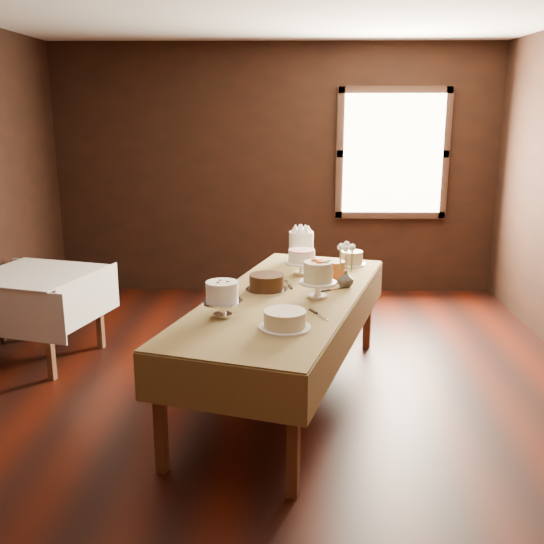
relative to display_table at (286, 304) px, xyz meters
The scene contains 20 objects.
floor 0.75m from the display_table, 126.06° to the right, with size 5.00×6.00×0.01m, color black.
wall_back 2.94m from the display_table, 92.01° to the left, with size 5.00×0.02×2.80m, color black.
wall_front 3.21m from the display_table, 91.84° to the right, with size 5.00×0.02×2.80m, color black.
window 3.17m from the display_table, 66.83° to the left, with size 1.10×0.05×1.30m, color #FFEABF.
display_table is the anchor object (origin of this frame).
side_table 2.22m from the display_table, 160.94° to the left, with size 1.11×1.11×0.76m.
cake_meringue 1.09m from the display_table, 82.64° to the left, with size 0.30×0.30×0.27m.
cake_speckled 1.11m from the display_table, 58.98° to the left, with size 0.25×0.25×0.12m.
cake_lattice 0.65m from the display_table, 78.15° to the left, with size 0.27×0.27×0.20m.
cake_caramel 0.61m from the display_table, 50.81° to the left, with size 0.23×0.23×0.15m.
cake_chocolate 0.23m from the display_table, 136.14° to the left, with size 0.36×0.36×0.12m.
cake_flowers 0.29m from the display_table, ahead, with size 0.27×0.27×0.27m.
cake_swirl 0.64m from the display_table, 131.54° to the right, with size 0.27×0.27×0.24m.
cake_cream 0.70m from the display_table, 90.76° to the right, with size 0.37×0.37×0.11m.
cake_server_b 0.53m from the display_table, 64.05° to the right, with size 0.24×0.03×0.01m, color silver.
cake_server_c 0.34m from the display_table, 87.67° to the left, with size 0.24×0.03×0.01m, color silver.
cake_server_d 0.44m from the display_table, 23.68° to the left, with size 0.24×0.03×0.01m, color silver.
cake_server_e 0.40m from the display_table, 162.37° to the right, with size 0.24×0.03×0.01m, color silver.
flower_vase 0.52m from the display_table, 27.69° to the left, with size 0.12×0.12×0.13m, color #2D2823.
flower_bouquet 0.59m from the display_table, 27.69° to the left, with size 0.14×0.14×0.20m, color white, non-canonical shape.
Camera 1 is at (0.08, -4.20, 2.10)m, focal length 41.63 mm.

